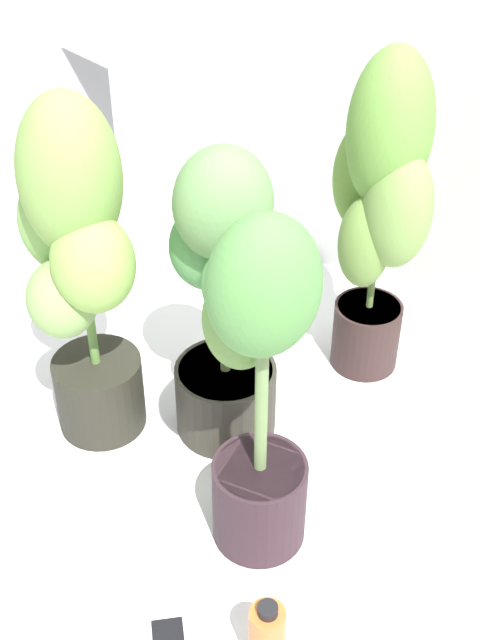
% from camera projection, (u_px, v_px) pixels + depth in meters
% --- Properties ---
extents(ground_plane, '(8.00, 8.00, 0.00)m').
position_uv_depth(ground_plane, '(205.00, 449.00, 2.11)').
color(ground_plane, silver).
rests_on(ground_plane, ground).
extents(potted_plant_front_right, '(0.31, 0.26, 0.83)m').
position_uv_depth(potted_plant_front_right, '(258.00, 379.00, 1.64)').
color(potted_plant_front_right, '#2E1E24').
rests_on(potted_plant_front_right, ground).
extents(potted_plant_center, '(0.37, 0.28, 0.79)m').
position_uv_depth(potted_plant_center, '(225.00, 293.00, 1.92)').
color(potted_plant_center, '#2C2A22').
rests_on(potted_plant_center, ground).
extents(potted_plant_back_center, '(0.36, 0.30, 0.92)m').
position_uv_depth(potted_plant_back_center, '(381.00, 198.00, 2.06)').
color(potted_plant_back_center, '#2D1E1C').
rests_on(potted_plant_back_center, ground).
extents(potted_plant_front_left, '(0.43, 0.36, 0.91)m').
position_uv_depth(potted_plant_front_left, '(78.00, 257.00, 1.88)').
color(potted_plant_front_left, black).
rests_on(potted_plant_front_left, ground).
extents(hygrometer_box, '(0.11, 0.11, 0.03)m').
position_uv_depth(hygrometer_box, '(168.00, 636.00, 1.68)').
color(hygrometer_box, white).
rests_on(hygrometer_box, ground).
extents(nutrient_bottle, '(0.07, 0.07, 0.19)m').
position_uv_depth(nutrient_bottle, '(267.00, 638.00, 1.59)').
color(nutrient_bottle, '#BC612D').
rests_on(nutrient_bottle, ground).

